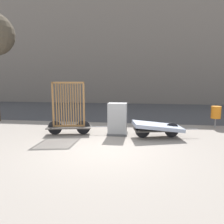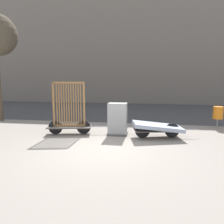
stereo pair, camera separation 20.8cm
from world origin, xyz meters
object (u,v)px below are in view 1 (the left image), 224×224
at_px(bike_cart_with_mattress, 157,127).
at_px(utility_cabinet, 117,120).
at_px(bike_cart_with_bedframe, 69,116).
at_px(trash_bin, 216,112).

xyz_separation_m(bike_cart_with_mattress, utility_cabinet, (-1.55, 0.20, 0.18)).
bearing_deg(bike_cart_with_bedframe, utility_cabinet, -5.32).
distance_m(bike_cart_with_bedframe, bike_cart_with_mattress, 3.48).
distance_m(bike_cart_with_bedframe, trash_bin, 6.61).
xyz_separation_m(bike_cart_with_bedframe, bike_cart_with_mattress, (3.47, -0.00, -0.33)).
bearing_deg(bike_cart_with_mattress, trash_bin, 26.62).
relative_size(bike_cart_with_mattress, utility_cabinet, 1.99).
xyz_separation_m(bike_cart_with_bedframe, utility_cabinet, (1.92, 0.20, -0.14)).
bearing_deg(bike_cart_with_mattress, bike_cart_with_bedframe, 168.28).
distance_m(bike_cart_with_mattress, utility_cabinet, 1.57).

